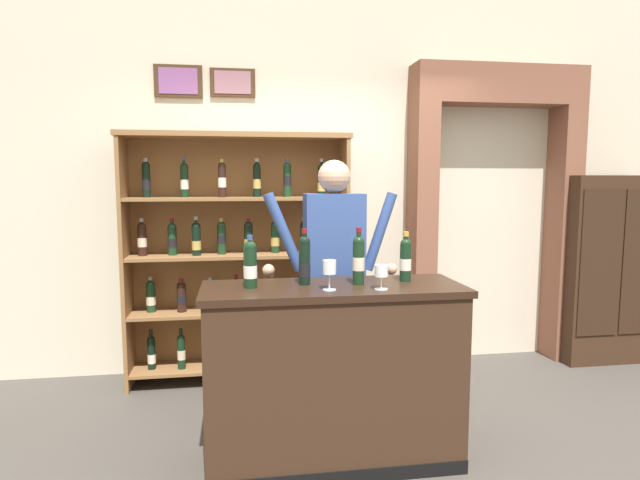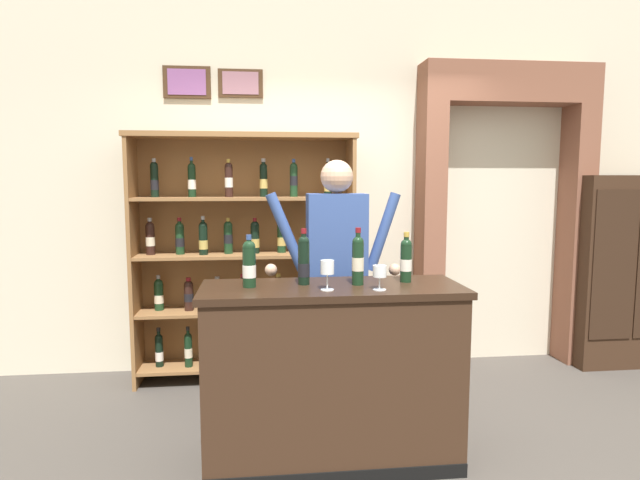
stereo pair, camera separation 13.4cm
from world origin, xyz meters
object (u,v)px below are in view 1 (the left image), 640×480
(tasting_bottle_vin_santo, at_px, (406,259))
(wine_glass_spare, at_px, (329,268))
(tasting_bottle_riserva, at_px, (250,264))
(wine_glass_center, at_px, (381,272))
(tasting_counter, at_px, (333,374))
(wine_shelf, at_px, (238,253))
(side_cabinet, at_px, (604,268))
(shopkeeper, at_px, (334,262))
(tasting_bottle_chianti, at_px, (305,260))
(tasting_bottle_brunello, at_px, (359,259))

(tasting_bottle_vin_santo, xyz_separation_m, wine_glass_spare, (-0.49, -0.18, -0.02))
(tasting_bottle_riserva, distance_m, wine_glass_center, 0.72)
(tasting_counter, relative_size, tasting_bottle_riserva, 5.04)
(wine_shelf, relative_size, side_cabinet, 1.19)
(side_cabinet, relative_size, shopkeeper, 0.95)
(shopkeeper, bearing_deg, tasting_bottle_chianti, -118.34)
(tasting_bottle_brunello, bearing_deg, tasting_bottle_riserva, 179.96)
(wine_shelf, height_order, side_cabinet, wine_shelf)
(side_cabinet, xyz_separation_m, wine_glass_center, (-2.52, -1.53, 0.30))
(shopkeeper, distance_m, wine_glass_center, 0.69)
(side_cabinet, bearing_deg, tasting_counter, -153.38)
(tasting_bottle_chianti, distance_m, wine_glass_center, 0.45)
(tasting_counter, relative_size, wine_glass_center, 10.92)
(tasting_bottle_chianti, bearing_deg, tasting_bottle_brunello, -7.56)
(tasting_counter, bearing_deg, wine_glass_center, -31.49)
(tasting_counter, bearing_deg, tasting_bottle_brunello, 5.88)
(tasting_bottle_brunello, distance_m, wine_glass_center, 0.19)
(side_cabinet, relative_size, wine_glass_center, 12.33)
(tasting_bottle_chianti, height_order, tasting_bottle_vin_santo, tasting_bottle_chianti)
(side_cabinet, xyz_separation_m, tasting_bottle_brunello, (-2.61, -1.37, 0.35))
(shopkeeper, bearing_deg, tasting_bottle_riserva, -137.61)
(tasting_bottle_vin_santo, bearing_deg, side_cabinet, 29.65)
(tasting_bottle_vin_santo, bearing_deg, wine_glass_center, -134.05)
(tasting_counter, xyz_separation_m, tasting_bottle_riserva, (-0.46, 0.02, 0.66))
(wine_glass_spare, bearing_deg, wine_glass_center, -5.98)
(tasting_counter, bearing_deg, side_cabinet, 26.62)
(tasting_counter, bearing_deg, tasting_bottle_chianti, 160.33)
(shopkeeper, bearing_deg, side_cabinet, 17.74)
(side_cabinet, distance_m, tasting_bottle_chianti, 3.22)
(tasting_counter, height_order, tasting_bottle_brunello, tasting_bottle_brunello)
(wine_shelf, xyz_separation_m, tasting_bottle_riserva, (0.06, -1.37, 0.12))
(tasting_bottle_riserva, distance_m, tasting_bottle_vin_santo, 0.91)
(tasting_bottle_riserva, xyz_separation_m, tasting_bottle_chianti, (0.31, 0.04, 0.01))
(wine_shelf, relative_size, wine_glass_spare, 12.12)
(side_cabinet, relative_size, tasting_bottle_brunello, 5.12)
(tasting_bottle_vin_santo, bearing_deg, shopkeeper, 126.47)
(tasting_bottle_chianti, distance_m, tasting_bottle_brunello, 0.31)
(side_cabinet, relative_size, tasting_bottle_chianti, 5.21)
(shopkeeper, height_order, wine_glass_spare, shopkeeper)
(tasting_bottle_chianti, bearing_deg, shopkeeper, 61.66)
(tasting_counter, height_order, wine_glass_spare, wine_glass_spare)
(side_cabinet, height_order, wine_glass_center, side_cabinet)
(tasting_bottle_riserva, relative_size, tasting_bottle_brunello, 0.90)
(wine_shelf, distance_m, wine_glass_spare, 1.59)
(tasting_counter, relative_size, tasting_bottle_brunello, 4.53)
(wine_glass_center, relative_size, wine_glass_spare, 0.82)
(shopkeeper, xyz_separation_m, tasting_bottle_vin_santo, (0.34, -0.47, 0.08))
(wine_glass_spare, bearing_deg, tasting_counter, 69.74)
(wine_shelf, bearing_deg, wine_glass_center, -63.42)
(side_cabinet, distance_m, wine_glass_center, 2.96)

